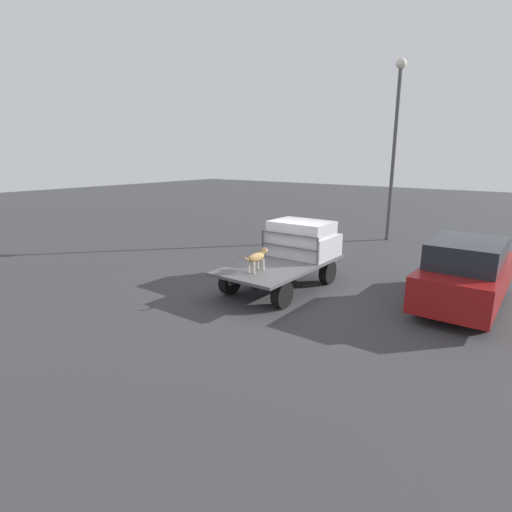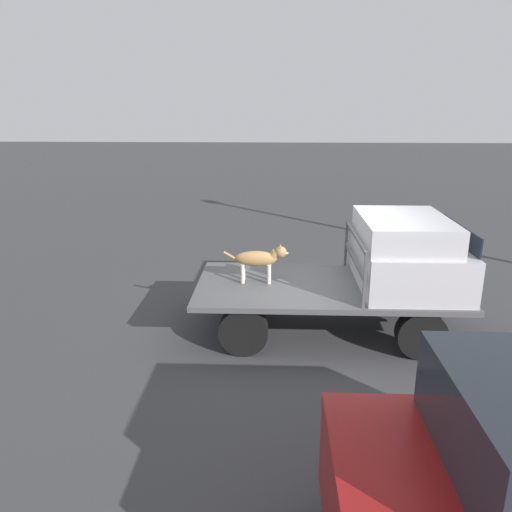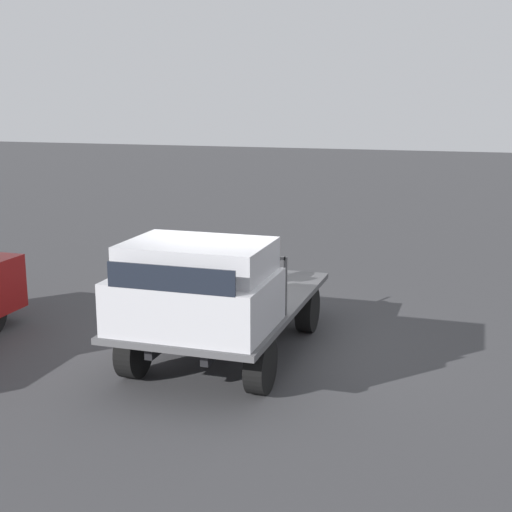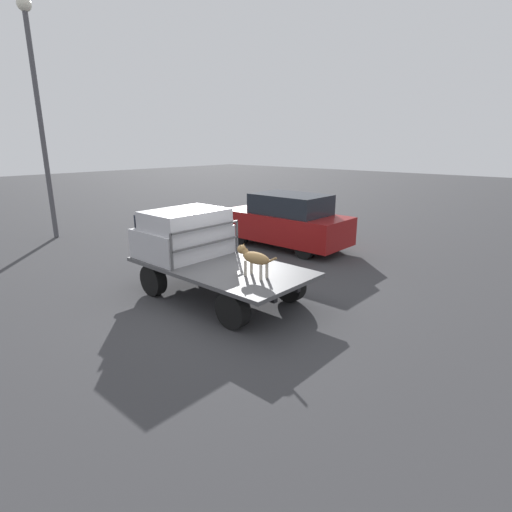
{
  "view_description": "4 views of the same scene",
  "coord_description": "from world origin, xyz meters",
  "px_view_note": "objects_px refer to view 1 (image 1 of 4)",
  "views": [
    {
      "loc": [
        -9.17,
        -6.0,
        3.72
      ],
      "look_at": [
        -1.1,
        0.07,
        1.17
      ],
      "focal_mm": 28.0,
      "sensor_mm": 36.0,
      "label": 1
    },
    {
      "loc": [
        -0.8,
        -7.24,
        3.4
      ],
      "look_at": [
        -1.1,
        0.07,
        1.17
      ],
      "focal_mm": 35.0,
      "sensor_mm": 36.0,
      "label": 2
    },
    {
      "loc": [
        9.07,
        3.27,
        3.57
      ],
      "look_at": [
        -1.1,
        0.07,
        1.17
      ],
      "focal_mm": 50.0,
      "sensor_mm": 36.0,
      "label": 3
    },
    {
      "loc": [
        -6.0,
        5.56,
        3.26
      ],
      "look_at": [
        -1.1,
        0.07,
        1.17
      ],
      "focal_mm": 28.0,
      "sensor_mm": 36.0,
      "label": 4
    }
  ],
  "objects_px": {
    "parked_sedan": "(465,273)",
    "light_pole_near": "(396,130)",
    "dog": "(257,257)",
    "flatbed_truck": "(281,269)"
  },
  "relations": [
    {
      "from": "parked_sedan",
      "to": "light_pole_near",
      "type": "xyz_separation_m",
      "value": [
        6.99,
        4.37,
        3.94
      ]
    },
    {
      "from": "parked_sedan",
      "to": "flatbed_truck",
      "type": "bearing_deg",
      "value": 110.93
    },
    {
      "from": "parked_sedan",
      "to": "dog",
      "type": "bearing_deg",
      "value": 121.32
    },
    {
      "from": "flatbed_truck",
      "to": "parked_sedan",
      "type": "height_order",
      "value": "parked_sedan"
    },
    {
      "from": "parked_sedan",
      "to": "light_pole_near",
      "type": "distance_m",
      "value": 9.13
    },
    {
      "from": "dog",
      "to": "light_pole_near",
      "type": "distance_m",
      "value": 10.32
    },
    {
      "from": "dog",
      "to": "parked_sedan",
      "type": "bearing_deg",
      "value": -49.61
    },
    {
      "from": "dog",
      "to": "light_pole_near",
      "type": "xyz_separation_m",
      "value": [
        9.65,
        -0.15,
        3.66
      ]
    },
    {
      "from": "parked_sedan",
      "to": "light_pole_near",
      "type": "height_order",
      "value": "light_pole_near"
    },
    {
      "from": "dog",
      "to": "parked_sedan",
      "type": "xyz_separation_m",
      "value": [
        2.67,
        -4.51,
        -0.27
      ]
    }
  ]
}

